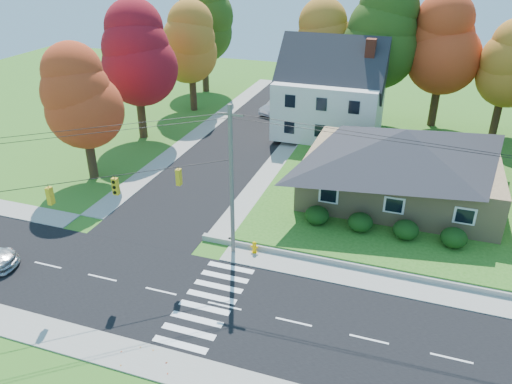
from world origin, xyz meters
TOP-DOWN VIEW (x-y plane):
  - ground at (0.00, 0.00)m, footprint 120.00×120.00m
  - road_main at (0.00, 0.00)m, footprint 90.00×8.00m
  - road_cross at (-8.00, 26.00)m, footprint 8.00×44.00m
  - sidewalk_north at (0.00, 5.00)m, footprint 90.00×2.00m
  - sidewalk_south at (0.00, -5.00)m, footprint 90.00×2.00m
  - lawn at (13.00, 21.00)m, footprint 30.00×30.00m
  - ranch_house at (8.00, 16.00)m, footprint 14.60×10.60m
  - colonial_house at (0.04, 28.00)m, footprint 10.40×8.40m
  - hedge_row at (7.50, 9.80)m, footprint 10.70×1.70m
  - traffic_infrastructure at (-0.15, 1.35)m, footprint 38.10×10.66m
  - tree_lot_0 at (-2.00, 34.00)m, footprint 6.72×6.72m
  - tree_lot_1 at (4.00, 33.00)m, footprint 7.84×7.84m
  - tree_lot_2 at (10.00, 34.00)m, footprint 7.28×7.28m
  - tree_lot_3 at (16.00, 33.00)m, footprint 6.16×6.16m
  - tree_west_0 at (-17.00, 12.00)m, footprint 6.16×6.16m
  - tree_west_1 at (-18.00, 22.00)m, footprint 7.28×7.28m
  - tree_west_2 at (-17.00, 32.00)m, footprint 6.72×6.72m
  - tree_west_3 at (-19.00, 40.00)m, footprint 7.84×7.84m
  - white_car at (-7.24, 33.95)m, footprint 3.30×5.08m
  - fire_hydrant at (-0.15, 5.53)m, footprint 0.48×0.39m

SIDE VIEW (x-z plane):
  - ground at x=0.00m, z-range 0.00..0.00m
  - road_main at x=0.00m, z-range 0.00..0.02m
  - road_cross at x=-8.00m, z-range 0.00..0.02m
  - sidewalk_north at x=0.00m, z-range 0.00..0.08m
  - sidewalk_south at x=0.00m, z-range 0.00..0.08m
  - lawn at x=13.00m, z-range 0.00..0.50m
  - fire_hydrant at x=-0.15m, z-range -0.02..0.85m
  - white_car at x=-7.24m, z-range 0.02..1.60m
  - hedge_row at x=7.50m, z-range 0.50..1.77m
  - ranch_house at x=8.00m, z-range 0.57..5.97m
  - colonial_house at x=0.04m, z-range -0.22..9.38m
  - traffic_infrastructure at x=-0.15m, z-range 0.15..10.15m
  - tree_west_0 at x=-17.00m, z-range 1.42..12.89m
  - tree_lot_3 at x=16.00m, z-range 1.92..13.39m
  - tree_west_2 at x=-17.00m, z-range 1.55..14.06m
  - tree_lot_0 at x=-2.00m, z-range 2.05..14.56m
  - tree_west_1 at x=-18.00m, z-range 1.68..15.24m
  - tree_lot_2 at x=10.00m, z-range 2.18..15.74m
  - tree_west_3 at x=-19.00m, z-range 1.81..16.41m
  - tree_lot_1 at x=4.00m, z-range 2.31..16.91m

